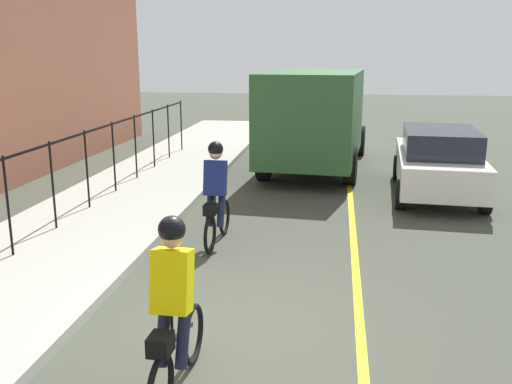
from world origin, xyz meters
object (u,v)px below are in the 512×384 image
at_px(patrol_sedan, 438,161).
at_px(box_truck_background, 317,115).
at_px(cyclist_follow, 174,309).
at_px(cyclist_lead, 216,194).

relative_size(patrol_sedan, box_truck_background, 0.66).
bearing_deg(cyclist_follow, cyclist_lead, 9.01).
bearing_deg(cyclist_follow, patrol_sedan, -21.70).
height_order(cyclist_lead, box_truck_background, box_truck_background).
bearing_deg(patrol_sedan, box_truck_background, 50.58).
bearing_deg(box_truck_background, patrol_sedan, -128.51).
xyz_separation_m(cyclist_lead, patrol_sedan, (4.23, -4.38, -0.09)).
height_order(cyclist_lead, patrol_sedan, cyclist_lead).
relative_size(cyclist_lead, patrol_sedan, 0.40).
bearing_deg(box_truck_background, cyclist_follow, -179.50).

